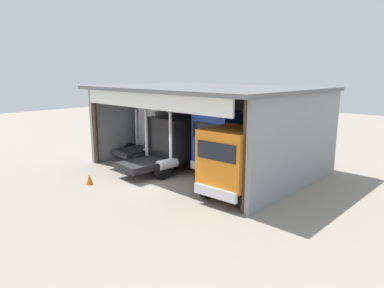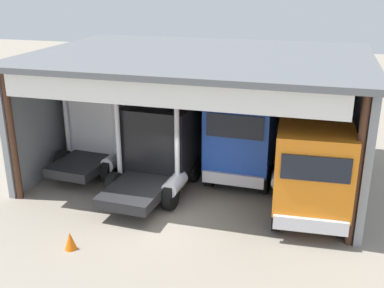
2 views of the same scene
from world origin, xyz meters
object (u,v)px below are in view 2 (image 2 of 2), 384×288
object	(u,v)px
truck_black_center_right_bay	(160,144)
oil_drum	(184,136)
truck_blue_center_bay	(242,136)
tool_cart	(274,140)
truck_orange_right_bay	(312,171)
truck_white_center_left_bay	(103,123)
traffic_cone	(70,241)

from	to	relation	value
truck_black_center_right_bay	oil_drum	world-z (taller)	truck_black_center_right_bay
truck_blue_center_bay	tool_cart	size ratio (longest dim) A/B	4.76
truck_orange_right_bay	tool_cart	distance (m)	6.76
truck_white_center_left_bay	traffic_cone	xyz separation A→B (m)	(1.88, -6.29, -1.62)
truck_black_center_right_bay	truck_orange_right_bay	xyz separation A→B (m)	(5.65, -1.25, 0.07)
tool_cart	traffic_cone	bearing A→B (deg)	-115.75
oil_drum	truck_orange_right_bay	bearing A→B (deg)	-44.26
truck_black_center_right_bay	truck_orange_right_bay	world-z (taller)	truck_black_center_right_bay
truck_black_center_right_bay	oil_drum	bearing A→B (deg)	98.20
truck_orange_right_bay	oil_drum	xyz separation A→B (m)	(-6.07, 5.92, -1.30)
truck_white_center_left_bay	truck_blue_center_bay	xyz separation A→B (m)	(5.88, -0.09, -0.00)
truck_blue_center_bay	traffic_cone	distance (m)	7.56
truck_white_center_left_bay	truck_black_center_right_bay	bearing A→B (deg)	-18.98
truck_white_center_left_bay	oil_drum	size ratio (longest dim) A/B	4.88
truck_white_center_left_bay	tool_cart	distance (m)	7.91
truck_white_center_left_bay	traffic_cone	world-z (taller)	truck_white_center_left_bay
truck_blue_center_bay	truck_orange_right_bay	xyz separation A→B (m)	(2.73, -2.45, -0.13)
truck_black_center_right_bay	oil_drum	size ratio (longest dim) A/B	5.66
truck_orange_right_bay	truck_white_center_left_bay	bearing A→B (deg)	-19.65
truck_white_center_left_bay	truck_blue_center_bay	bearing A→B (deg)	3.52
truck_blue_center_bay	traffic_cone	bearing A→B (deg)	58.94
truck_orange_right_bay	truck_black_center_right_bay	bearing A→B (deg)	-15.78
truck_white_center_left_bay	tool_cart	bearing A→B (deg)	33.97
truck_orange_right_bay	tool_cart	world-z (taller)	truck_orange_right_bay
truck_white_center_left_bay	truck_black_center_right_bay	distance (m)	3.23
truck_black_center_right_bay	truck_orange_right_bay	size ratio (longest dim) A/B	0.98
tool_cart	traffic_cone	size ratio (longest dim) A/B	1.79
tool_cart	traffic_cone	distance (m)	11.25
truck_black_center_right_bay	truck_orange_right_bay	bearing A→B (deg)	-9.53
truck_white_center_left_bay	traffic_cone	bearing A→B (deg)	-68.97
traffic_cone	tool_cart	bearing A→B (deg)	64.25
truck_white_center_left_bay	traffic_cone	size ratio (longest dim) A/B	8.14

